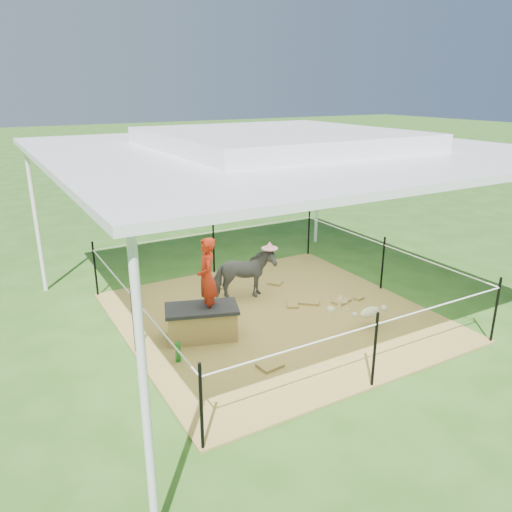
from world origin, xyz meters
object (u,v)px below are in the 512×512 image
straw_bale (202,324)px  woman (207,271)px  picnic_table_far (252,177)px  green_bottle (178,352)px  pony (244,275)px  foal (370,310)px  picnic_table_near (172,192)px  distant_person (228,188)px  trash_barrel (267,193)px

straw_bale → woman: woman is taller
straw_bale → picnic_table_far: (6.37, 9.89, 0.09)m
green_bottle → pony: size_ratio=0.26×
green_bottle → foal: bearing=-9.7°
picnic_table_far → green_bottle: bearing=-116.8°
picnic_table_near → distant_person: (1.31, -1.27, 0.20)m
foal → distant_person: distant_person is taller
woman → foal: 2.53m
woman → pony: size_ratio=1.11×
picnic_table_near → picnic_table_far: bearing=19.7°
foal → picnic_table_far: size_ratio=0.61×
woman → picnic_table_near: woman is taller
foal → picnic_table_far: (4.04, 10.83, 0.03)m
picnic_table_near → picnic_table_far: picnic_table_near is taller
straw_bale → picnic_table_near: (2.87, 8.75, 0.10)m
green_bottle → pony: bearing=38.3°
distant_person → trash_barrel: bearing=158.2°
green_bottle → distant_person: size_ratio=0.25×
straw_bale → picnic_table_near: bearing=71.9°
pony → distant_person: (2.99, 6.55, 0.07)m
foal → picnic_table_near: size_ratio=0.59×
foal → picnic_table_near: bearing=80.8°
woman → foal: woman is taller
foal → trash_barrel: trash_barrel is taller
straw_bale → foal: 2.52m
trash_barrel → woman: bearing=-126.9°
woman → trash_barrel: 8.28m
straw_bale → foal: foal is taller
pony → trash_barrel: 6.87m
straw_bale → distant_person: distant_person is taller
straw_bale → pony: (1.19, 0.92, 0.22)m
picnic_table_near → woman: bearing=-105.9°
straw_bale → green_bottle: size_ratio=3.60×
straw_bale → distant_person: (4.18, 7.48, 0.30)m
woman → straw_bale: bearing=-71.0°
woman → distant_person: bearing=170.4°
woman → foal: (2.23, -0.95, -0.74)m
picnic_table_far → pony: bearing=-113.1°
pony → woman: bearing=141.2°
pony → picnic_table_near: size_ratio=0.63×
pony → picnic_table_far: 10.36m
green_bottle → trash_barrel: 9.02m
picnic_table_near → distant_person: bearing=-42.4°
pony → trash_barrel: size_ratio=1.14×
green_bottle → picnic_table_near: (3.42, 9.20, 0.18)m
green_bottle → foal: (2.88, -0.50, 0.14)m
woman → green_bottle: woman is taller
picnic_table_near → distant_person: 1.84m
woman → picnic_table_near: (2.77, 8.75, -0.70)m
straw_bale → pony: size_ratio=0.93×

